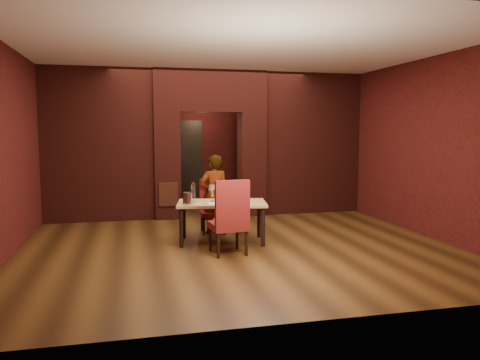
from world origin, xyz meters
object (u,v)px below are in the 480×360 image
object	(u,v)px
chair_far	(213,207)
wine_bucket	(188,199)
person_seated	(214,194)
potted_plant	(239,221)
water_bottle	(193,192)
wine_glass_b	(229,196)
dining_table	(222,222)
chair_near	(228,216)
wine_glass_c	(239,195)
wine_glass_a	(212,196)

from	to	relation	value
chair_far	wine_bucket	xyz separation A→B (m)	(-0.57, -0.90, 0.30)
person_seated	potted_plant	world-z (taller)	person_seated
chair_far	person_seated	world-z (taller)	person_seated
water_bottle	chair_far	bearing A→B (deg)	54.90
wine_glass_b	dining_table	bearing A→B (deg)	-170.92
wine_bucket	water_bottle	size ratio (longest dim) A/B	0.60
chair_near	wine_glass_c	bearing A→B (deg)	-119.87
wine_glass_a	water_bottle	xyz separation A→B (m)	(-0.32, 0.04, 0.07)
wine_glass_a	wine_glass_c	distance (m)	0.46
person_seated	water_bottle	size ratio (longest dim) A/B	4.40
chair_near	person_seated	world-z (taller)	person_seated
water_bottle	person_seated	bearing A→B (deg)	51.76
wine_glass_b	wine_bucket	size ratio (longest dim) A/B	1.04
chair_far	dining_table	bearing A→B (deg)	-85.29
wine_glass_b	water_bottle	world-z (taller)	water_bottle
chair_far	wine_glass_c	xyz separation A→B (m)	(0.33, -0.70, 0.30)
wine_glass_c	potted_plant	world-z (taller)	wine_glass_c
wine_bucket	dining_table	bearing A→B (deg)	14.31
chair_near	water_bottle	xyz separation A→B (m)	(-0.42, 0.87, 0.28)
chair_far	wine_glass_b	xyz separation A→B (m)	(0.15, -0.73, 0.30)
chair_far	wine_bucket	world-z (taller)	chair_far
dining_table	potted_plant	world-z (taller)	dining_table
wine_glass_b	water_bottle	bearing A→B (deg)	170.44
dining_table	wine_glass_c	world-z (taller)	wine_glass_c
wine_glass_a	wine_bucket	bearing A→B (deg)	-152.61
chair_near	potted_plant	bearing A→B (deg)	-115.12
chair_near	person_seated	xyz separation A→B (m)	(0.04, 1.46, 0.15)
chair_near	wine_bucket	size ratio (longest dim) A/B	5.87
dining_table	potted_plant	size ratio (longest dim) A/B	3.65
wine_glass_b	potted_plant	size ratio (longest dim) A/B	0.51
wine_glass_a	potted_plant	size ratio (longest dim) A/B	0.48
chair_far	wine_glass_c	size ratio (longest dim) A/B	4.86
wine_glass_a	chair_near	bearing A→B (deg)	-83.01
chair_far	chair_near	bearing A→B (deg)	-88.15
wine_glass_c	wine_glass_b	bearing A→B (deg)	-171.73
person_seated	wine_glass_c	size ratio (longest dim) A/B	7.14
water_bottle	wine_glass_a	bearing A→B (deg)	-7.33
person_seated	water_bottle	bearing A→B (deg)	46.19
wine_glass_c	wine_glass_a	bearing A→B (deg)	175.82
chair_near	wine_glass_b	xyz separation A→B (m)	(0.17, 0.77, 0.21)
chair_far	potted_plant	bearing A→B (deg)	5.59
chair_near	wine_glass_a	bearing A→B (deg)	-88.89
person_seated	water_bottle	distance (m)	0.76
chair_far	person_seated	distance (m)	0.24
wine_glass_b	water_bottle	xyz separation A→B (m)	(-0.60, 0.10, 0.06)
water_bottle	potted_plant	size ratio (longest dim) A/B	0.82
chair_far	wine_glass_c	world-z (taller)	chair_far
chair_near	wine_glass_a	xyz separation A→B (m)	(-0.10, 0.83, 0.21)
wine_bucket	water_bottle	distance (m)	0.31
chair_near	wine_glass_b	distance (m)	0.82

